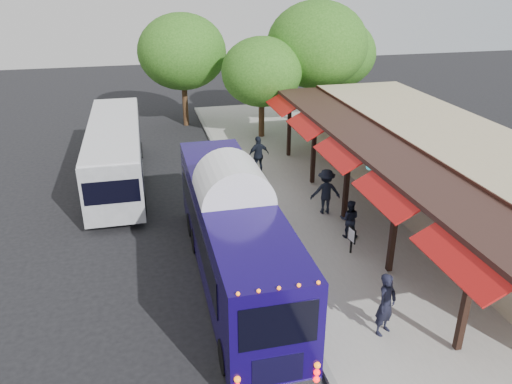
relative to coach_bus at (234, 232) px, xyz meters
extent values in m
plane|color=black|center=(1.45, -0.97, -1.87)|extent=(90.00, 90.00, 0.00)
cube|color=#9E9B93|center=(6.45, 3.03, -1.80)|extent=(10.00, 40.00, 0.15)
cube|color=gray|center=(1.50, 3.03, -1.80)|extent=(0.20, 40.00, 0.16)
cube|color=tan|center=(9.95, 3.03, -0.07)|extent=(5.00, 20.00, 3.60)
cube|color=black|center=(7.43, 3.03, 1.43)|extent=(0.06, 20.00, 0.60)
cube|color=#331E19|center=(6.35, 3.03, 1.53)|extent=(2.60, 20.00, 0.18)
cube|color=black|center=(5.23, -4.97, -0.07)|extent=(0.18, 0.18, 3.16)
cube|color=#A00F0E|center=(4.80, -4.97, 1.28)|extent=(1.00, 3.20, 0.57)
cube|color=black|center=(5.23, -0.97, -0.07)|extent=(0.18, 0.18, 3.16)
cube|color=#A00F0E|center=(4.80, -0.97, 1.28)|extent=(1.00, 3.20, 0.57)
cube|color=black|center=(5.23, 3.03, -0.07)|extent=(0.18, 0.18, 3.16)
cube|color=#A00F0E|center=(4.80, 3.03, 1.28)|extent=(1.00, 3.20, 0.57)
cube|color=black|center=(5.23, 7.03, -0.07)|extent=(0.18, 0.18, 3.16)
cube|color=#A00F0E|center=(4.80, 7.03, 1.28)|extent=(1.00, 3.20, 0.57)
cube|color=black|center=(5.23, 11.03, -0.07)|extent=(0.18, 0.18, 3.16)
cube|color=#A00F0E|center=(4.80, 11.03, 1.28)|extent=(1.00, 3.20, 0.57)
sphere|color=#177781|center=(5.65, -2.97, 1.01)|extent=(0.26, 0.26, 0.26)
sphere|color=#177781|center=(5.65, 2.03, 1.01)|extent=(0.26, 0.26, 0.26)
sphere|color=#177781|center=(5.65, 7.03, 1.01)|extent=(0.26, 0.26, 0.26)
cube|color=#130651|center=(0.00, 0.01, -0.04)|extent=(2.31, 10.83, 2.84)
cube|color=#130651|center=(0.00, 0.01, -1.60)|extent=(2.26, 10.72, 0.32)
ellipsoid|color=white|center=(0.00, 0.01, 1.36)|extent=(2.31, 10.61, 0.51)
cube|color=black|center=(0.00, -5.41, 0.43)|extent=(1.89, 0.03, 1.17)
sphere|color=#FF0C0C|center=(0.99, -5.43, -1.26)|extent=(0.16, 0.16, 0.16)
cylinder|color=black|center=(-1.04, -4.10, -1.40)|extent=(0.27, 0.94, 0.94)
cylinder|color=black|center=(1.04, -4.10, -1.40)|extent=(0.27, 0.94, 0.94)
cylinder|color=black|center=(-1.04, 3.48, -1.40)|extent=(0.27, 0.94, 0.94)
cylinder|color=black|center=(1.04, 3.48, -1.40)|extent=(0.27, 0.94, 0.94)
cube|color=gray|center=(-3.96, 9.80, -0.27)|extent=(2.44, 11.01, 2.53)
cube|color=black|center=(-5.16, 9.80, -0.05)|extent=(0.07, 9.35, 0.96)
cube|color=black|center=(-2.75, 9.80, -0.05)|extent=(0.07, 9.35, 0.96)
cube|color=silver|center=(-3.96, 9.80, 1.04)|extent=(2.39, 10.79, 0.10)
cylinder|color=black|center=(-5.06, 5.95, -1.41)|extent=(0.27, 0.92, 0.92)
cylinder|color=black|center=(-2.86, 5.95, -1.41)|extent=(0.27, 0.92, 0.92)
cylinder|color=black|center=(-5.06, 13.10, -1.41)|extent=(0.27, 0.92, 0.92)
cylinder|color=black|center=(-2.86, 13.10, -1.41)|extent=(0.27, 0.92, 0.92)
imported|color=black|center=(3.60, -3.81, -0.76)|extent=(0.84, 0.75, 1.93)
imported|color=black|center=(4.85, 1.68, -0.95)|extent=(0.92, 0.84, 1.55)
imported|color=black|center=(3.00, 8.95, -0.73)|extent=(1.24, 0.74, 1.97)
imported|color=black|center=(4.71, 3.90, -0.73)|extent=(1.36, 0.89, 1.97)
cube|color=black|center=(4.46, 0.51, -1.20)|extent=(0.06, 0.06, 1.03)
cube|color=black|center=(4.46, 0.51, -0.97)|extent=(0.10, 0.47, 0.56)
cube|color=white|center=(4.43, 0.51, -0.97)|extent=(0.06, 0.39, 0.47)
cylinder|color=#382314|center=(4.65, 15.00, -0.47)|extent=(0.36, 0.36, 2.80)
ellipsoid|color=#205114|center=(4.65, 15.00, 2.27)|extent=(4.84, 4.84, 4.11)
cylinder|color=#382314|center=(8.53, 16.27, -0.04)|extent=(0.36, 0.36, 3.66)
ellipsoid|color=#205114|center=(8.53, 16.27, 3.54)|extent=(6.33, 6.33, 5.38)
cylinder|color=#382314|center=(10.37, 17.77, -0.31)|extent=(0.36, 0.36, 3.12)
ellipsoid|color=#205114|center=(10.37, 17.77, 2.74)|extent=(5.39, 5.39, 4.58)
cylinder|color=#382314|center=(0.37, 19.06, -0.22)|extent=(0.36, 0.36, 3.30)
ellipsoid|color=#205114|center=(0.37, 19.06, 3.01)|extent=(5.70, 5.70, 4.85)
camera|label=1|loc=(-2.60, -14.14, 7.83)|focal=35.00mm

